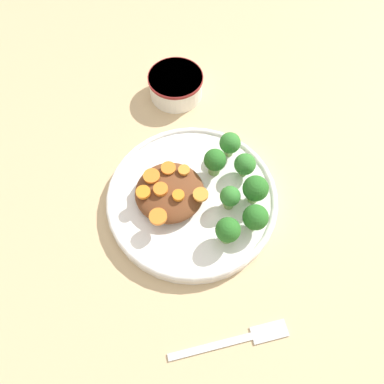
# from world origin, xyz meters

# --- Properties ---
(ground_plane) EXTENTS (4.00, 4.00, 0.00)m
(ground_plane) POSITION_xyz_m (0.00, 0.00, 0.00)
(ground_plane) COLOR tan
(plate) EXTENTS (0.28, 0.28, 0.03)m
(plate) POSITION_xyz_m (0.00, 0.00, 0.01)
(plate) COLOR white
(plate) RESTS_ON ground_plane
(dip_bowl) EXTENTS (0.11, 0.11, 0.05)m
(dip_bowl) POSITION_xyz_m (-0.07, -0.24, 0.03)
(dip_bowl) COLOR white
(dip_bowl) RESTS_ON ground_plane
(stew_mound) EXTENTS (0.11, 0.11, 0.03)m
(stew_mound) POSITION_xyz_m (0.03, -0.01, 0.04)
(stew_mound) COLOR brown
(stew_mound) RESTS_ON plate
(broccoli_floret_0) EXTENTS (0.04, 0.04, 0.06)m
(broccoli_floret_0) POSITION_xyz_m (-0.09, 0.04, 0.06)
(broccoli_floret_0) COLOR #759E51
(broccoli_floret_0) RESTS_ON plate
(broccoli_floret_1) EXTENTS (0.04, 0.04, 0.05)m
(broccoli_floret_1) POSITION_xyz_m (-0.02, 0.09, 0.05)
(broccoli_floret_1) COLOR #759E51
(broccoli_floret_1) RESTS_ON plate
(broccoli_floret_2) EXTENTS (0.04, 0.04, 0.05)m
(broccoli_floret_2) POSITION_xyz_m (-0.09, -0.05, 0.05)
(broccoli_floret_2) COLOR #7FA85B
(broccoli_floret_2) RESTS_ON plate
(broccoli_floret_3) EXTENTS (0.04, 0.04, 0.05)m
(broccoli_floret_3) POSITION_xyz_m (-0.05, -0.03, 0.05)
(broccoli_floret_3) COLOR #759E51
(broccoli_floret_3) RESTS_ON plate
(broccoli_floret_4) EXTENTS (0.04, 0.04, 0.05)m
(broccoli_floret_4) POSITION_xyz_m (-0.07, 0.09, 0.05)
(broccoli_floret_4) COLOR #7FA85B
(broccoli_floret_4) RESTS_ON plate
(broccoli_floret_5) EXTENTS (0.03, 0.03, 0.05)m
(broccoli_floret_5) POSITION_xyz_m (-0.05, 0.04, 0.05)
(broccoli_floret_5) COLOR #759E51
(broccoli_floret_5) RESTS_ON plate
(broccoli_floret_6) EXTENTS (0.04, 0.04, 0.05)m
(broccoli_floret_6) POSITION_xyz_m (-0.10, -0.01, 0.05)
(broccoli_floret_6) COLOR #7FA85B
(broccoli_floret_6) RESTS_ON plate
(carrot_slice_0) EXTENTS (0.02, 0.02, 0.00)m
(carrot_slice_0) POSITION_xyz_m (-0.00, -0.03, 0.06)
(carrot_slice_0) COLOR orange
(carrot_slice_0) RESTS_ON stew_mound
(carrot_slice_1) EXTENTS (0.03, 0.03, 0.00)m
(carrot_slice_1) POSITION_xyz_m (0.05, -0.04, 0.05)
(carrot_slice_1) COLOR orange
(carrot_slice_1) RESTS_ON stew_mound
(carrot_slice_2) EXTENTS (0.02, 0.02, 0.01)m
(carrot_slice_2) POSITION_xyz_m (0.03, 0.01, 0.06)
(carrot_slice_2) COLOR orange
(carrot_slice_2) RESTS_ON stew_mound
(carrot_slice_3) EXTENTS (0.03, 0.03, 0.01)m
(carrot_slice_3) POSITION_xyz_m (0.07, 0.03, 0.06)
(carrot_slice_3) COLOR orange
(carrot_slice_3) RESTS_ON stew_mound
(carrot_slice_4) EXTENTS (0.02, 0.02, 0.00)m
(carrot_slice_4) POSITION_xyz_m (0.02, -0.05, 0.05)
(carrot_slice_4) COLOR orange
(carrot_slice_4) RESTS_ON stew_mound
(carrot_slice_5) EXTENTS (0.02, 0.02, 0.01)m
(carrot_slice_5) POSITION_xyz_m (-0.01, 0.02, 0.06)
(carrot_slice_5) COLOR orange
(carrot_slice_5) RESTS_ON stew_mound
(carrot_slice_6) EXTENTS (0.02, 0.02, 0.01)m
(carrot_slice_6) POSITION_xyz_m (0.05, -0.01, 0.06)
(carrot_slice_6) COLOR orange
(carrot_slice_6) RESTS_ON stew_mound
(carrot_slice_7) EXTENTS (0.02, 0.02, 0.01)m
(carrot_slice_7) POSITION_xyz_m (0.07, -0.02, 0.06)
(carrot_slice_7) COLOR orange
(carrot_slice_7) RESTS_ON stew_mound
(fork) EXTENTS (0.17, 0.05, 0.01)m
(fork) POSITION_xyz_m (0.02, 0.23, 0.00)
(fork) COLOR silver
(fork) RESTS_ON ground_plane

